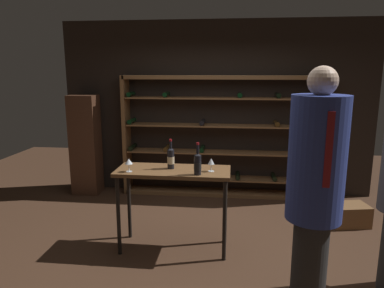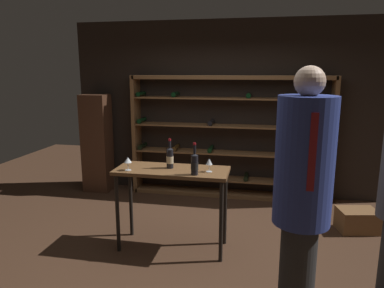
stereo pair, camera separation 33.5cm
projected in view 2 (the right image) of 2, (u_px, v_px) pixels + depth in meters
The scene contains 11 objects.
ground_plane at pixel (205, 250), 4.12m from camera, with size 10.20×10.20×0.00m, color #472D1E.
back_wall at pixel (226, 109), 5.84m from camera, with size 5.11×0.10×2.85m, color black.
wine_rack at pixel (228, 138), 5.72m from camera, with size 3.21×0.32×1.97m.
tasting_table at pixel (172, 179), 4.01m from camera, with size 1.28×0.52×0.96m.
person_guest_blue_shirt at pixel (302, 190), 2.67m from camera, with size 0.43×0.44×2.08m.
wine_crate at pixel (357, 220), 4.58m from camera, with size 0.48×0.34×0.29m, color brown.
display_cabinet at pixel (97, 143), 6.04m from camera, with size 0.44×0.36×1.66m, color #4C2D1E.
wine_bottle_green_slim at pixel (195, 164), 3.74m from camera, with size 0.08×0.08×0.35m.
wine_bottle_amber_reserve at pixel (170, 157), 4.00m from camera, with size 0.08×0.08×0.34m.
wine_glass_stemmed_left at pixel (128, 161), 3.91m from camera, with size 0.09×0.09×0.15m.
wine_glass_stemmed_center at pixel (209, 162), 3.85m from camera, with size 0.07×0.07×0.15m.
Camera 2 is at (0.59, -3.74, 2.05)m, focal length 33.06 mm.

